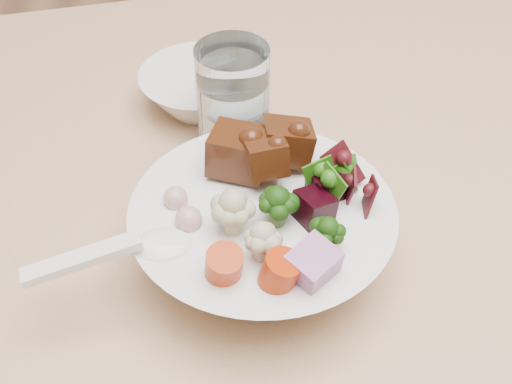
% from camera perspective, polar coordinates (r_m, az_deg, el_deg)
% --- Properties ---
extents(dining_table, '(1.63, 1.07, 0.72)m').
position_cam_1_polar(dining_table, '(0.86, 11.11, -1.08)').
color(dining_table, tan).
rests_on(dining_table, ground).
extents(chair_far, '(0.55, 0.55, 0.89)m').
position_cam_1_polar(chair_far, '(1.45, 6.82, 12.93)').
color(chair_far, tan).
rests_on(chair_far, ground).
extents(food_bowl, '(0.24, 0.24, 0.13)m').
position_cam_1_polar(food_bowl, '(0.66, 0.65, -3.17)').
color(food_bowl, white).
rests_on(food_bowl, dining_table).
extents(soup_spoon, '(0.15, 0.06, 0.03)m').
position_cam_1_polar(soup_spoon, '(0.61, -9.04, -4.55)').
color(soup_spoon, white).
rests_on(soup_spoon, food_bowl).
extents(water_glass, '(0.08, 0.08, 0.13)m').
position_cam_1_polar(water_glass, '(0.77, -1.83, 6.75)').
color(water_glass, silver).
rests_on(water_glass, dining_table).
extents(side_bowl, '(0.14, 0.14, 0.05)m').
position_cam_1_polar(side_bowl, '(0.86, -4.57, 8.12)').
color(side_bowl, white).
rests_on(side_bowl, dining_table).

